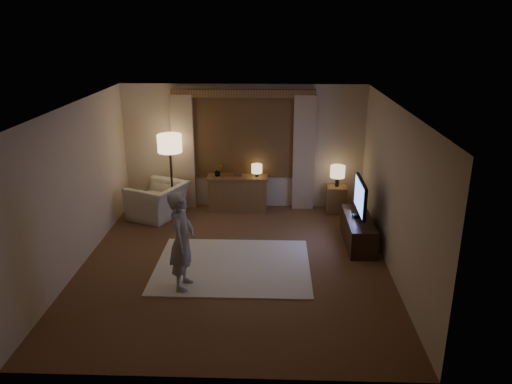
{
  "coord_description": "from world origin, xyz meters",
  "views": [
    {
      "loc": [
        0.62,
        -7.34,
        3.82
      ],
      "look_at": [
        0.33,
        0.6,
        1.06
      ],
      "focal_mm": 35.0,
      "sensor_mm": 36.0,
      "label": 1
    }
  ],
  "objects_px": {
    "tv_stand": "(358,231)",
    "person": "(182,241)",
    "side_table": "(336,199)",
    "sideboard": "(238,194)",
    "armchair": "(158,201)"
  },
  "relations": [
    {
      "from": "tv_stand",
      "to": "person",
      "type": "distance_m",
      "value": 3.33
    },
    {
      "from": "person",
      "to": "side_table",
      "type": "bearing_deg",
      "value": -33.42
    },
    {
      "from": "armchair",
      "to": "tv_stand",
      "type": "relative_size",
      "value": 0.76
    },
    {
      "from": "side_table",
      "to": "person",
      "type": "xyz_separation_m",
      "value": [
        -2.63,
        -3.22,
        0.49
      ]
    },
    {
      "from": "side_table",
      "to": "tv_stand",
      "type": "relative_size",
      "value": 0.4
    },
    {
      "from": "person",
      "to": "tv_stand",
      "type": "bearing_deg",
      "value": -53.89
    },
    {
      "from": "sideboard",
      "to": "side_table",
      "type": "distance_m",
      "value": 2.06
    },
    {
      "from": "armchair",
      "to": "side_table",
      "type": "xyz_separation_m",
      "value": [
        3.64,
        0.39,
        -0.06
      ]
    },
    {
      "from": "sideboard",
      "to": "tv_stand",
      "type": "relative_size",
      "value": 0.86
    },
    {
      "from": "side_table",
      "to": "person",
      "type": "bearing_deg",
      "value": -129.26
    },
    {
      "from": "sideboard",
      "to": "tv_stand",
      "type": "distance_m",
      "value": 2.78
    },
    {
      "from": "sideboard",
      "to": "side_table",
      "type": "height_order",
      "value": "sideboard"
    },
    {
      "from": "tv_stand",
      "to": "person",
      "type": "relative_size",
      "value": 0.93
    },
    {
      "from": "side_table",
      "to": "tv_stand",
      "type": "distance_m",
      "value": 1.57
    },
    {
      "from": "armchair",
      "to": "side_table",
      "type": "bearing_deg",
      "value": 119.39
    }
  ]
}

